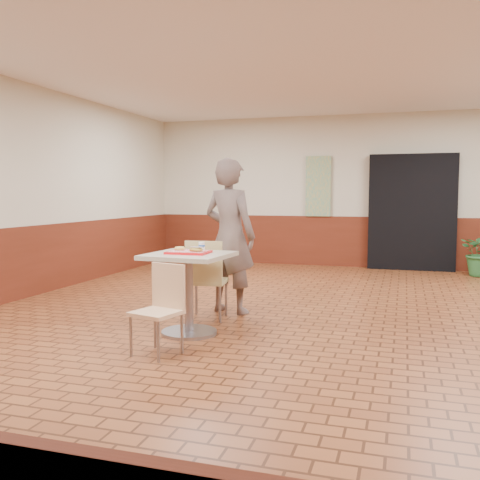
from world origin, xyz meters
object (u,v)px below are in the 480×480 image
(chair_main_front, at_px, (161,304))
(chair_main_back, at_px, (206,276))
(long_john_donut, at_px, (196,249))
(main_table, at_px, (189,280))
(customer, at_px, (230,236))
(paper_cup, at_px, (202,246))
(serving_tray, at_px, (189,252))
(ring_donut, at_px, (180,248))

(chair_main_front, relative_size, chair_main_back, 0.88)
(chair_main_back, relative_size, long_john_donut, 5.39)
(main_table, bearing_deg, customer, 85.34)
(chair_main_front, relative_size, long_john_donut, 4.75)
(chair_main_back, xyz_separation_m, paper_cup, (0.15, -0.51, 0.39))
(chair_main_front, distance_m, long_john_donut, 0.80)
(chair_main_front, bearing_deg, serving_tray, 106.98)
(long_john_donut, bearing_deg, ring_donut, 158.75)
(customer, xyz_separation_m, paper_cup, (0.01, -0.97, -0.03))
(chair_main_back, xyz_separation_m, customer, (0.14, 0.46, 0.42))
(chair_main_back, relative_size, customer, 0.49)
(chair_main_back, bearing_deg, serving_tray, 86.67)
(ring_donut, xyz_separation_m, paper_cup, (0.22, 0.07, 0.03))
(long_john_donut, xyz_separation_m, paper_cup, (0.00, 0.15, 0.02))
(long_john_donut, distance_m, paper_cup, 0.15)
(customer, bearing_deg, chair_main_back, 88.62)
(main_table, distance_m, chair_main_front, 0.71)
(main_table, relative_size, long_john_donut, 4.91)
(serving_tray, distance_m, long_john_donut, 0.11)
(main_table, xyz_separation_m, chair_main_front, (0.02, -0.70, -0.11))
(main_table, relative_size, paper_cup, 10.10)
(ring_donut, bearing_deg, main_table, -21.40)
(paper_cup, bearing_deg, chair_main_back, 106.24)
(main_table, xyz_separation_m, chair_main_back, (-0.05, 0.63, -0.05))
(main_table, xyz_separation_m, long_john_donut, (0.10, -0.04, 0.32))
(serving_tray, xyz_separation_m, long_john_donut, (0.10, -0.04, 0.04))
(main_table, height_order, customer, customer)
(customer, relative_size, long_john_donut, 10.95)
(chair_main_front, relative_size, customer, 0.43)
(customer, bearing_deg, main_table, 100.48)
(main_table, bearing_deg, serving_tray, 0.00)
(serving_tray, bearing_deg, ring_donut, 158.60)
(chair_main_back, height_order, ring_donut, chair_main_back)
(chair_main_front, distance_m, chair_main_back, 1.33)
(serving_tray, bearing_deg, main_table, 0.00)
(main_table, height_order, paper_cup, paper_cup)
(ring_donut, distance_m, paper_cup, 0.23)
(main_table, bearing_deg, paper_cup, 47.69)
(long_john_donut, bearing_deg, chair_main_front, -96.85)
(main_table, distance_m, long_john_donut, 0.34)
(main_table, relative_size, serving_tray, 2.02)
(main_table, height_order, chair_main_back, chair_main_back)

